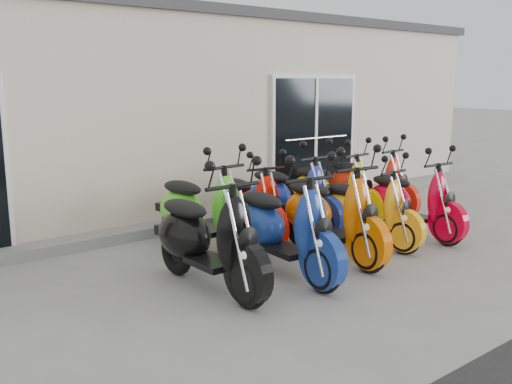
% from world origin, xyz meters
% --- Properties ---
extents(ground, '(80.00, 80.00, 0.00)m').
position_xyz_m(ground, '(0.00, 0.00, 0.00)').
color(ground, gray).
rests_on(ground, ground).
extents(building, '(14.00, 6.00, 3.20)m').
position_xyz_m(building, '(0.00, 5.20, 1.60)').
color(building, beige).
rests_on(building, ground).
extents(roof_cap, '(14.20, 6.20, 0.16)m').
position_xyz_m(roof_cap, '(0.00, 5.20, 3.28)').
color(roof_cap, '#3F3F42').
rests_on(roof_cap, building).
extents(front_step, '(14.00, 0.40, 0.15)m').
position_xyz_m(front_step, '(0.00, 2.02, 0.07)').
color(front_step, gray).
rests_on(front_step, ground).
extents(door_right, '(2.02, 0.08, 2.22)m').
position_xyz_m(door_right, '(2.60, 2.17, 1.26)').
color(door_right, black).
rests_on(door_right, front_step).
extents(scooter_front_black, '(0.76, 2.01, 1.48)m').
position_xyz_m(scooter_front_black, '(-1.42, -0.35, 0.74)').
color(scooter_front_black, black).
rests_on(scooter_front_black, ground).
extents(scooter_front_blue, '(0.86, 2.03, 1.47)m').
position_xyz_m(scooter_front_blue, '(-0.50, -0.51, 0.73)').
color(scooter_front_blue, navy).
rests_on(scooter_front_blue, ground).
extents(scooter_front_orange_a, '(0.91, 2.06, 1.48)m').
position_xyz_m(scooter_front_orange_a, '(0.40, -0.38, 0.74)').
color(scooter_front_orange_a, '#E56102').
rests_on(scooter_front_orange_a, ground).
extents(scooter_front_orange_b, '(0.84, 1.82, 1.30)m').
position_xyz_m(scooter_front_orange_b, '(1.19, -0.28, 0.65)').
color(scooter_front_orange_b, '#FFA812').
rests_on(scooter_front_orange_b, ground).
extents(scooter_front_red, '(0.75, 1.85, 1.35)m').
position_xyz_m(scooter_front_red, '(2.07, -0.38, 0.67)').
color(scooter_front_red, red).
rests_on(scooter_front_red, ground).
extents(scooter_back_green, '(0.88, 2.02, 1.45)m').
position_xyz_m(scooter_back_green, '(-0.71, 0.82, 0.72)').
color(scooter_back_green, '#50D826').
rests_on(scooter_back_green, ground).
extents(scooter_back_red, '(0.90, 1.86, 1.32)m').
position_xyz_m(scooter_back_red, '(0.15, 0.91, 0.66)').
color(scooter_back_red, '#E80C00').
rests_on(scooter_back_red, ground).
extents(scooter_back_blue, '(0.85, 1.97, 1.42)m').
position_xyz_m(scooter_back_blue, '(0.85, 0.84, 0.71)').
color(scooter_back_blue, '#1B319C').
rests_on(scooter_back_blue, ground).
extents(scooter_back_yellow, '(0.88, 1.93, 1.37)m').
position_xyz_m(scooter_back_yellow, '(1.76, 0.87, 0.69)').
color(scooter_back_yellow, '#FFC900').
rests_on(scooter_back_yellow, ground).
extents(scooter_back_extra, '(0.88, 1.93, 1.37)m').
position_xyz_m(scooter_back_extra, '(2.61, 0.87, 0.69)').
color(scooter_back_extra, red).
rests_on(scooter_back_extra, ground).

